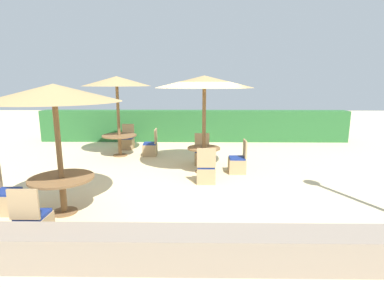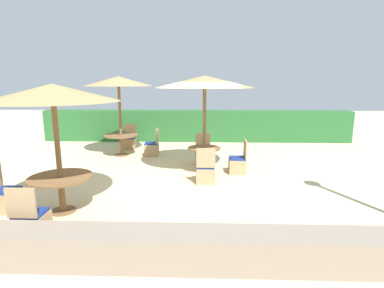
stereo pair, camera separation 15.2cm
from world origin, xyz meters
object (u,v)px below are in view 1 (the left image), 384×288
(parasol_center, at_px, (204,82))
(patio_chair_front_left_west, at_px, (6,200))
(patio_chair_center_north, at_px, (202,155))
(patio_chair_front_left_south, at_px, (33,225))
(round_table_center, at_px, (204,154))
(parasol_back_left, at_px, (117,82))
(patio_chair_back_left_east, at_px, (151,148))
(round_table_front_left, at_px, (62,184))
(patio_chair_center_south, at_px, (206,173))
(patio_chair_center_east, at_px, (237,164))
(patio_chair_back_left_north, at_px, (127,142))
(parasol_front_left, at_px, (54,94))
(round_table_back_left, at_px, (119,139))

(parasol_center, distance_m, patio_chair_front_left_west, 5.25)
(parasol_center, height_order, patio_chair_front_left_west, parasol_center)
(parasol_center, relative_size, patio_chair_center_north, 2.87)
(patio_chair_front_left_south, bearing_deg, round_table_center, 53.34)
(parasol_center, distance_m, round_table_center, 1.96)
(parasol_back_left, distance_m, patio_chair_back_left_east, 2.48)
(parasol_center, distance_m, round_table_front_left, 4.33)
(parasol_back_left, relative_size, patio_chair_front_left_west, 2.89)
(patio_chair_center_north, xyz_separation_m, patio_chair_front_left_south, (-2.77, -4.66, 0.00))
(patio_chair_center_south, height_order, patio_chair_back_left_east, same)
(patio_chair_center_south, bearing_deg, parasol_back_left, 135.95)
(parasol_center, xyz_separation_m, round_table_center, (-0.00, 0.00, -1.96))
(patio_chair_center_east, bearing_deg, patio_chair_front_left_west, 119.09)
(patio_chair_back_left_north, height_order, patio_chair_front_left_west, same)
(round_table_front_left, bearing_deg, patio_chair_front_left_south, -91.68)
(parasol_front_left, xyz_separation_m, round_table_front_left, (0.00, 0.00, -1.70))
(patio_chair_front_left_south, distance_m, patio_chair_front_left_west, 1.51)
(round_table_front_left, xyz_separation_m, patio_chair_front_left_west, (-1.13, -0.00, -0.32))
(round_table_center, xyz_separation_m, round_table_front_left, (-2.77, -2.73, 0.06))
(patio_chair_front_left_south, bearing_deg, patio_chair_back_left_east, 79.95)
(patio_chair_front_left_south, bearing_deg, parasol_back_left, 90.39)
(patio_chair_front_left_west, bearing_deg, parasol_front_left, 90.05)
(patio_chair_center_east, bearing_deg, patio_chair_back_left_east, 54.22)
(patio_chair_center_north, xyz_separation_m, patio_chair_back_left_north, (-2.80, 2.09, 0.00))
(round_table_center, height_order, parasol_front_left, parasol_front_left)
(parasol_center, relative_size, round_table_front_left, 2.22)
(parasol_back_left, xyz_separation_m, round_table_front_left, (0.07, -4.61, -1.92))
(round_table_center, height_order, patio_chair_center_north, patio_chair_center_north)
(patio_chair_front_left_south, height_order, patio_chair_front_left_west, same)
(patio_chair_center_south, distance_m, round_table_front_left, 3.37)
(parasol_back_left, relative_size, round_table_front_left, 2.24)
(patio_chair_center_north, bearing_deg, parasol_center, 92.05)
(patio_chair_back_left_north, bearing_deg, patio_chair_front_left_south, 90.23)
(patio_chair_back_left_east, distance_m, round_table_front_left, 4.78)
(patio_chair_back_left_north, bearing_deg, round_table_back_left, 89.44)
(patio_chair_center_east, distance_m, parasol_front_left, 5.01)
(patio_chair_center_north, bearing_deg, parasol_back_left, -19.43)
(round_table_center, bearing_deg, parasol_center, 0.00)
(patio_chair_back_left_north, bearing_deg, parasol_center, 133.48)
(parasol_front_left, height_order, round_table_front_left, parasol_front_left)
(round_table_center, relative_size, round_table_front_left, 0.76)
(round_table_center, bearing_deg, parasol_back_left, 146.44)
(patio_chair_back_left_north, bearing_deg, patio_chair_center_north, 143.24)
(round_table_center, xyz_separation_m, patio_chair_front_left_south, (-2.80, -3.76, -0.27))
(patio_chair_back_left_north, xyz_separation_m, patio_chair_front_left_south, (0.03, -6.74, 0.00))
(parasol_center, bearing_deg, patio_chair_center_south, -87.76)
(patio_chair_center_south, height_order, round_table_front_left, patio_chair_center_south)
(parasol_center, relative_size, patio_chair_front_left_west, 2.87)
(patio_chair_center_north, bearing_deg, round_table_center, 92.05)
(patio_chair_center_east, bearing_deg, parasol_center, 87.78)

